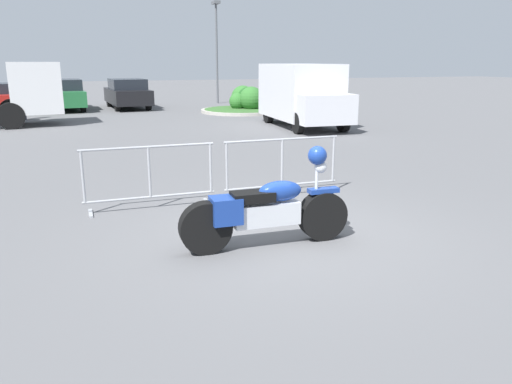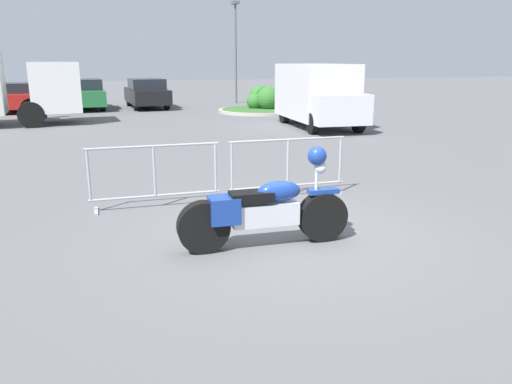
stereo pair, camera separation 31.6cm
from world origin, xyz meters
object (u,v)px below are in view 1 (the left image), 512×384
Objects in this scene: motorcycle at (266,210)px; crowd_barrier_near at (150,176)px; parked_car_green at (64,95)px; pedestrian at (21,98)px; delivery_van at (302,93)px; parked_car_black at (128,93)px; street_lamp at (216,38)px; crowd_barrier_far at (282,166)px.

crowd_barrier_near is at bearing 118.97° from motorcycle.
pedestrian reaches higher than parked_car_green.
parked_car_black is at bearing -148.13° from delivery_van.
parked_car_black is 6.09m from pedestrian.
delivery_van is (5.82, 11.41, 0.74)m from motorcycle.
parked_car_black is at bearing -95.88° from parked_car_green.
parked_car_green reaches higher than motorcycle.
parked_car_green is (-8.53, 10.01, -0.47)m from delivery_van.
street_lamp is (6.95, 20.61, 3.16)m from crowd_barrier_near.
motorcycle reaches higher than crowd_barrier_near.
motorcycle is 1.06× the size of crowd_barrier_far.
motorcycle is at bearing 175.09° from parked_car_black.
delivery_van reaches higher than parked_car_black.
delivery_van is at bearing -155.16° from parked_car_black.
delivery_van reaches higher than motorcycle.
street_lamp is (-0.07, 11.50, 2.47)m from delivery_van.
motorcycle is 0.46× the size of delivery_van.
street_lamp is (5.76, 22.91, 3.21)m from motorcycle.
crowd_barrier_near is 0.39× the size of street_lamp.
parked_car_green is 1.01× the size of parked_car_black.
parked_car_black reaches higher than crowd_barrier_far.
crowd_barrier_far is 0.43× the size of delivery_van.
crowd_barrier_far is 16.18m from pedestrian.
street_lamp reaches higher than delivery_van.
crowd_barrier_near is 1.30× the size of pedestrian.
motorcycle is at bearing -117.42° from crowd_barrier_far.
delivery_van is at bearing 64.53° from motorcycle.
parked_car_green is (-3.90, 19.12, 0.22)m from crowd_barrier_far.
delivery_van is 3.02× the size of pedestrian.
crowd_barrier_far is 21.34m from street_lamp.
pedestrian is (-10.15, 6.10, -0.32)m from delivery_van.
motorcycle is 23.84m from street_lamp.
crowd_barrier_near is 0.48× the size of parked_car_green.
parked_car_green is at bearing 148.47° from pedestrian.
motorcycle is at bearing -176.54° from parked_car_green.
delivery_van is (4.63, 9.11, 0.69)m from crowd_barrier_far.
parked_car_black is 6.29m from street_lamp.
pedestrian reaches higher than parked_car_black.
pedestrian is (-1.62, -3.91, 0.14)m from parked_car_green.
pedestrian is at bearing 105.45° from motorcycle.
crowd_barrier_near is at bearing 2.57° from pedestrian.
street_lamp reaches higher than motorcycle.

